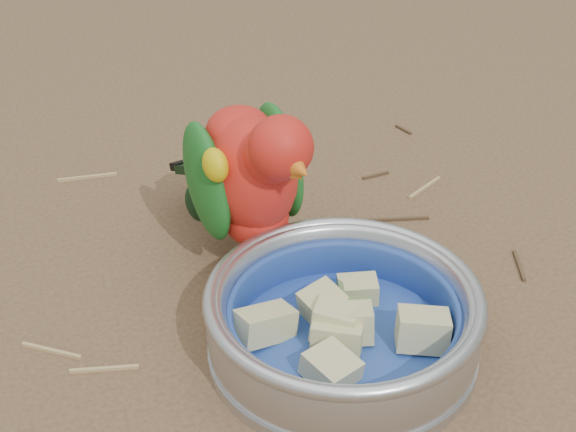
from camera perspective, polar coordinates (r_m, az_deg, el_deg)
name	(u,v)px	position (r m, az deg, el deg)	size (l,w,h in m)	color
food_bowl	(342,346)	(0.71, 3.52, -8.38)	(0.21, 0.21, 0.02)	#B2B2BA
bowl_wall	(344,317)	(0.69, 3.61, -6.51)	(0.21, 0.21, 0.04)	#B2B2BA
fruit_wedges	(343,324)	(0.69, 3.59, -6.95)	(0.13, 0.13, 0.03)	#CBC285
lory_parrot	(251,188)	(0.76, -2.38, 1.83)	(0.10, 0.20, 0.17)	red
ground_debris	(429,371)	(0.70, 9.12, -9.89)	(0.90, 0.80, 0.01)	tan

